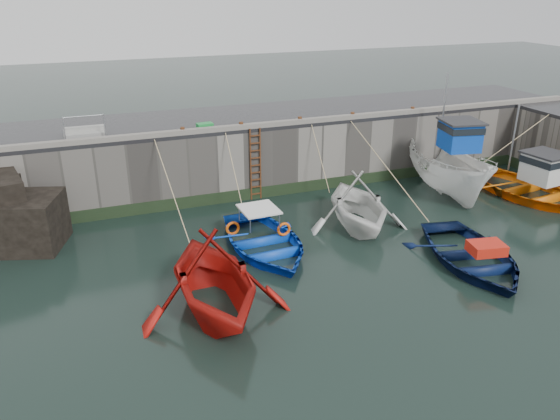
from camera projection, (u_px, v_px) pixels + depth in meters
name	position (u px, v px, depth m)	size (l,w,h in m)	color
ground	(424.00, 304.00, 16.36)	(120.00, 120.00, 0.00)	black
quay_back	(278.00, 147.00, 26.55)	(30.00, 5.00, 3.00)	slate
road_back	(278.00, 114.00, 25.94)	(30.00, 5.00, 0.16)	black
kerb_back	(297.00, 122.00, 23.84)	(30.00, 0.30, 0.20)	slate
algae_back	(297.00, 188.00, 24.85)	(30.00, 0.08, 0.50)	black
ladder	(256.00, 165.00, 23.63)	(0.51, 0.08, 3.20)	#3F1E0F
boat_near_white	(215.00, 311.00, 16.01)	(4.60, 5.33, 2.81)	#AB140E
boat_near_white_rope	(179.00, 237.00, 20.59)	(0.04, 6.20, 3.10)	tan
boat_near_blue	(264.00, 249.00, 19.70)	(3.76, 5.26, 1.09)	blue
boat_near_blue_rope	(235.00, 212.00, 22.88)	(0.04, 3.52, 3.10)	tan
boat_near_blacktrim	(357.00, 226.00, 21.56)	(4.12, 4.77, 2.51)	silver
boat_near_blacktrim_rope	(321.00, 197.00, 24.48)	(0.04, 3.14, 3.10)	tan
boat_near_navy	(470.00, 263.00, 18.73)	(3.76, 5.26, 1.09)	#09163D
boat_near_navy_rope	(387.00, 206.00, 23.42)	(0.04, 6.43, 3.10)	tan
boat_far_white	(449.00, 170.00, 24.67)	(3.72, 6.91, 5.53)	white
boat_far_orange	(529.00, 188.00, 24.35)	(5.06, 6.56, 4.26)	orange
fish_crate	(205.00, 126.00, 22.90)	(0.66, 0.39, 0.28)	#178334
railing	(85.00, 132.00, 21.88)	(1.60, 1.05, 1.00)	#A5A8AD
bollard_a	(183.00, 131.00, 22.28)	(0.18, 0.18, 0.28)	#3F1E0F
bollard_b	(241.00, 125.00, 23.10)	(0.18, 0.18, 0.28)	#3F1E0F
bollard_c	(300.00, 120.00, 23.98)	(0.18, 0.18, 0.28)	#3F1E0F
bollard_d	(352.00, 115.00, 24.83)	(0.18, 0.18, 0.28)	#3F1E0F
bollard_e	(412.00, 110.00, 25.88)	(0.18, 0.18, 0.28)	#3F1E0F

